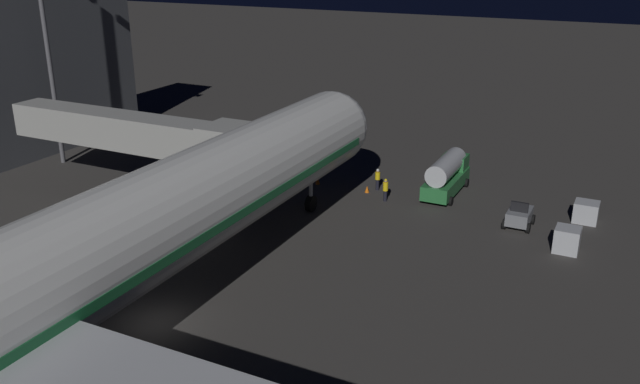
# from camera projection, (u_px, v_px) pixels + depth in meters

# --- Properties ---
(ground_plane) EXTENTS (320.00, 320.00, 0.00)m
(ground_plane) POSITION_uv_depth(u_px,v_px,m) (158.00, 324.00, 34.98)
(ground_plane) COLOR #383533
(jet_bridge) EXTENTS (21.12, 3.40, 7.07)m
(jet_bridge) POSITION_uv_depth(u_px,v_px,m) (145.00, 134.00, 48.90)
(jet_bridge) COLOR #9E9E99
(jet_bridge) RESTS_ON ground_plane
(apron_floodlight_mast) EXTENTS (2.90, 0.50, 19.64)m
(apron_floodlight_mast) POSITION_uv_depth(u_px,v_px,m) (46.00, 36.00, 56.76)
(apron_floodlight_mast) COLOR #59595E
(apron_floodlight_mast) RESTS_ON ground_plane
(baggage_tug_spare) EXTENTS (1.86, 2.51, 1.95)m
(baggage_tug_spare) POSITION_uv_depth(u_px,v_px,m) (519.00, 216.00, 46.68)
(baggage_tug_spare) COLOR slate
(baggage_tug_spare) RESTS_ON ground_plane
(fuel_tanker) EXTENTS (2.46, 6.57, 3.15)m
(fuel_tanker) POSITION_uv_depth(u_px,v_px,m) (447.00, 173.00, 52.65)
(fuel_tanker) COLOR #287038
(fuel_tanker) RESTS_ON ground_plane
(baggage_container_near_belt) EXTENTS (1.55, 1.54, 1.62)m
(baggage_container_near_belt) POSITION_uv_depth(u_px,v_px,m) (567.00, 240.00, 42.90)
(baggage_container_near_belt) COLOR #B7BABF
(baggage_container_near_belt) RESTS_ON ground_plane
(baggage_container_mid_row) EXTENTS (1.65, 1.55, 1.49)m
(baggage_container_mid_row) POSITION_uv_depth(u_px,v_px,m) (586.00, 212.00, 47.51)
(baggage_container_mid_row) COLOR #B7BABF
(baggage_container_mid_row) RESTS_ON ground_plane
(ground_crew_by_belt_loader) EXTENTS (0.40, 0.40, 1.81)m
(ground_crew_by_belt_loader) POSITION_uv_depth(u_px,v_px,m) (385.00, 189.00, 51.23)
(ground_crew_by_belt_loader) COLOR black
(ground_crew_by_belt_loader) RESTS_ON ground_plane
(ground_crew_by_tug) EXTENTS (0.40, 0.40, 1.79)m
(ground_crew_by_tug) POSITION_uv_depth(u_px,v_px,m) (378.00, 178.00, 53.55)
(ground_crew_by_tug) COLOR black
(ground_crew_by_tug) RESTS_ON ground_plane
(traffic_cone_nose_port) EXTENTS (0.36, 0.36, 0.55)m
(traffic_cone_nose_port) POSITION_uv_depth(u_px,v_px,m) (367.00, 189.00, 53.27)
(traffic_cone_nose_port) COLOR orange
(traffic_cone_nose_port) RESTS_ON ground_plane
(traffic_cone_nose_starboard) EXTENTS (0.36, 0.36, 0.55)m
(traffic_cone_nose_starboard) POSITION_uv_depth(u_px,v_px,m) (318.00, 181.00, 55.11)
(traffic_cone_nose_starboard) COLOR orange
(traffic_cone_nose_starboard) RESTS_ON ground_plane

